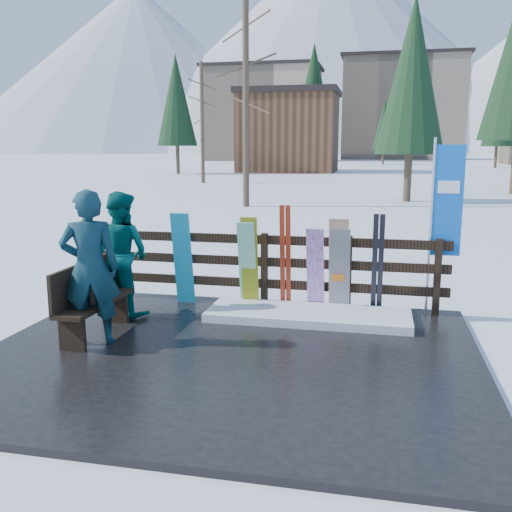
% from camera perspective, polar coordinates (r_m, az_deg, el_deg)
% --- Properties ---
extents(ground, '(700.00, 700.00, 0.00)m').
position_cam_1_polar(ground, '(7.06, -2.75, -10.26)').
color(ground, white).
rests_on(ground, ground).
extents(deck, '(6.00, 5.00, 0.08)m').
position_cam_1_polar(deck, '(7.05, -2.76, -9.96)').
color(deck, black).
rests_on(deck, ground).
extents(fence, '(5.60, 0.10, 1.15)m').
position_cam_1_polar(fence, '(8.92, 0.85, -0.84)').
color(fence, black).
rests_on(fence, deck).
extents(snow_patch, '(2.93, 1.00, 0.12)m').
position_cam_1_polar(snow_patch, '(8.37, 5.24, -5.89)').
color(snow_patch, white).
rests_on(snow_patch, deck).
extents(bench, '(0.40, 1.50, 0.97)m').
position_cam_1_polar(bench, '(7.83, -16.31, -4.01)').
color(bench, black).
rests_on(bench, deck).
extents(snowboard_0, '(0.30, 0.28, 1.47)m').
position_cam_1_polar(snowboard_0, '(9.03, -7.32, -0.28)').
color(snowboard_0, '#179CC0').
rests_on(snowboard_0, deck).
extents(snowboard_1, '(0.27, 0.30, 1.36)m').
position_cam_1_polar(snowboard_1, '(8.75, -0.87, -0.92)').
color(snowboard_1, white).
rests_on(snowboard_1, deck).
extents(snowboard_2, '(0.26, 0.18, 1.43)m').
position_cam_1_polar(snowboard_2, '(8.74, -0.64, -0.70)').
color(snowboard_2, '#E7F412').
rests_on(snowboard_2, deck).
extents(snowboard_3, '(0.26, 0.39, 1.30)m').
position_cam_1_polar(snowboard_3, '(8.59, 5.95, -1.41)').
color(snowboard_3, white).
rests_on(snowboard_3, deck).
extents(snowboard_4, '(0.30, 0.32, 1.31)m').
position_cam_1_polar(snowboard_4, '(8.55, 8.35, -1.50)').
color(snowboard_4, black).
rests_on(snowboard_4, deck).
extents(snowboard_5, '(0.29, 0.37, 1.46)m').
position_cam_1_polar(snowboard_5, '(8.54, 8.25, -1.00)').
color(snowboard_5, silver).
rests_on(snowboard_5, deck).
extents(ski_pair_a, '(0.16, 0.20, 1.62)m').
position_cam_1_polar(ski_pair_a, '(8.68, 2.95, -0.16)').
color(ski_pair_a, '#9B2913').
rests_on(ski_pair_a, deck).
extents(ski_pair_b, '(0.17, 0.28, 1.53)m').
position_cam_1_polar(ski_pair_b, '(8.58, 12.07, -0.83)').
color(ski_pair_b, black).
rests_on(ski_pair_b, deck).
extents(rental_flag, '(0.45, 0.04, 2.60)m').
position_cam_1_polar(rental_flag, '(8.71, 18.26, 4.64)').
color(rental_flag, silver).
rests_on(rental_flag, deck).
extents(person_front, '(0.85, 0.72, 1.96)m').
position_cam_1_polar(person_front, '(7.39, -16.28, -1.15)').
color(person_front, '#164A46').
rests_on(person_front, deck).
extents(person_back, '(1.06, 0.93, 1.84)m').
position_cam_1_polar(person_back, '(8.62, -13.33, 0.22)').
color(person_back, '#05554E').
rests_on(person_back, deck).
extents(resort_buildings, '(73.00, 87.60, 22.60)m').
position_cam_1_polar(resort_buildings, '(121.99, 12.24, 13.94)').
color(resort_buildings, tan).
rests_on(resort_buildings, ground).
extents(trees, '(42.11, 68.83, 13.55)m').
position_cam_1_polar(trees, '(56.26, 14.36, 13.96)').
color(trees, '#382B1E').
rests_on(trees, ground).
extents(mountains, '(520.00, 260.00, 120.00)m').
position_cam_1_polar(mountains, '(338.38, 10.59, 18.68)').
color(mountains, white).
rests_on(mountains, ground).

